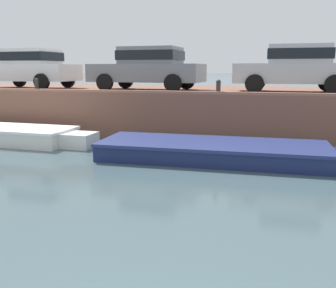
{
  "coord_description": "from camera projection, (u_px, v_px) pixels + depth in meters",
  "views": [
    {
      "loc": [
        0.72,
        -1.45,
        2.32
      ],
      "look_at": [
        -0.63,
        3.52,
        1.28
      ],
      "focal_mm": 40.0,
      "sensor_mm": 36.0,
      "label": 1
    }
  ],
  "objects": [
    {
      "name": "ground_plane",
      "position": [
        223.0,
        199.0,
        6.76
      ],
      "size": [
        400.0,
        400.0,
        0.0
      ],
      "primitive_type": "plane",
      "color": "#3D5156"
    },
    {
      "name": "far_quay_wall",
      "position": [
        250.0,
        110.0,
        14.2
      ],
      "size": [
        60.0,
        6.0,
        1.55
      ],
      "primitive_type": "cube",
      "color": "brown",
      "rests_on": "ground"
    },
    {
      "name": "far_wall_coping",
      "position": [
        246.0,
        93.0,
        11.31
      ],
      "size": [
        60.0,
        0.24,
        0.08
      ],
      "primitive_type": "cube",
      "color": "#925F4C",
      "rests_on": "far_quay_wall"
    },
    {
      "name": "boat_moored_west_white",
      "position": [
        10.0,
        135.0,
        11.93
      ],
      "size": [
        5.48,
        1.74,
        0.51
      ],
      "color": "white",
      "rests_on": "ground"
    },
    {
      "name": "boat_moored_central_navy",
      "position": [
        223.0,
        151.0,
        9.63
      ],
      "size": [
        7.01,
        2.16,
        0.46
      ],
      "color": "navy",
      "rests_on": "ground"
    },
    {
      "name": "car_leftmost_white",
      "position": [
        30.0,
        67.0,
        14.97
      ],
      "size": [
        3.9,
        2.06,
        1.54
      ],
      "color": "white",
      "rests_on": "far_quay_wall"
    },
    {
      "name": "car_left_inner_grey",
      "position": [
        149.0,
        67.0,
        13.68
      ],
      "size": [
        4.17,
        2.12,
        1.54
      ],
      "color": "slate",
      "rests_on": "far_quay_wall"
    },
    {
      "name": "car_centre_silver",
      "position": [
        295.0,
        66.0,
        12.37
      ],
      "size": [
        3.85,
        1.98,
        1.54
      ],
      "color": "#B7BABC",
      "rests_on": "far_quay_wall"
    },
    {
      "name": "mooring_bollard_west",
      "position": [
        37.0,
        84.0,
        13.28
      ],
      "size": [
        0.15,
        0.15,
        0.44
      ],
      "color": "#2D2B28",
      "rests_on": "far_quay_wall"
    },
    {
      "name": "mooring_bollard_mid",
      "position": [
        218.0,
        86.0,
        11.62
      ],
      "size": [
        0.15,
        0.15,
        0.44
      ],
      "color": "#2D2B28",
      "rests_on": "far_quay_wall"
    }
  ]
}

